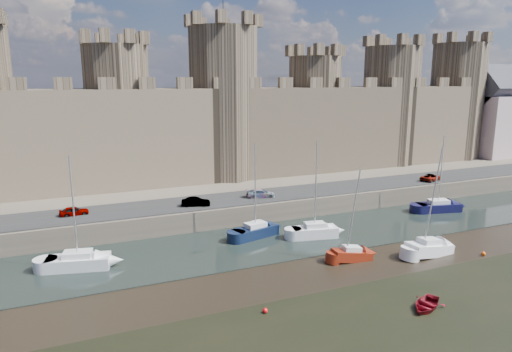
% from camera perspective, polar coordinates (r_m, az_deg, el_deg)
% --- Properties ---
extents(water_channel, '(160.00, 12.00, 0.08)m').
position_cam_1_polar(water_channel, '(52.21, 2.84, -7.95)').
color(water_channel, black).
rests_on(water_channel, ground).
extents(quay, '(160.00, 60.00, 2.50)m').
position_cam_1_polar(quay, '(84.61, -7.76, 0.62)').
color(quay, '#4C443A').
rests_on(quay, ground).
extents(road, '(160.00, 7.00, 0.10)m').
position_cam_1_polar(road, '(60.21, -1.26, -2.70)').
color(road, black).
rests_on(road, quay).
extents(castle, '(108.50, 11.00, 29.00)m').
position_cam_1_polar(castle, '(71.51, -5.95, 7.02)').
color(castle, '#42382B').
rests_on(castle, quay).
extents(car_0, '(3.27, 1.49, 1.09)m').
position_cam_1_polar(car_0, '(56.39, -21.79, -4.10)').
color(car_0, gray).
rests_on(car_0, quay).
extents(car_1, '(3.70, 2.20, 1.15)m').
position_cam_1_polar(car_1, '(56.53, -7.53, -3.24)').
color(car_1, gray).
rests_on(car_1, quay).
extents(car_2, '(4.11, 2.46, 1.12)m').
position_cam_1_polar(car_2, '(60.18, 0.59, -2.21)').
color(car_2, gray).
rests_on(car_2, quay).
extents(car_3, '(4.40, 3.07, 1.11)m').
position_cam_1_polar(car_3, '(74.95, 21.03, -0.16)').
color(car_3, gray).
rests_on(car_3, quay).
extents(sailboat_0, '(6.22, 3.55, 10.95)m').
position_cam_1_polar(sailboat_0, '(47.51, -21.35, -9.86)').
color(sailboat_0, silver).
rests_on(sailboat_0, ground).
extents(sailboat_1, '(5.76, 3.39, 10.82)m').
position_cam_1_polar(sailboat_1, '(52.73, -0.08, -6.81)').
color(sailboat_1, black).
rests_on(sailboat_1, ground).
extents(sailboat_2, '(5.42, 2.96, 11.08)m').
position_cam_1_polar(sailboat_2, '(53.01, 7.33, -6.79)').
color(sailboat_2, silver).
rests_on(sailboat_2, ground).
extents(sailboat_3, '(6.29, 3.53, 10.40)m').
position_cam_1_polar(sailboat_3, '(67.39, 21.81, -3.52)').
color(sailboat_3, black).
rests_on(sailboat_3, ground).
extents(sailboat_4, '(4.20, 1.97, 9.50)m').
position_cam_1_polar(sailboat_4, '(47.40, 11.86, -9.48)').
color(sailboat_4, maroon).
rests_on(sailboat_4, ground).
extents(sailboat_5, '(5.38, 2.42, 11.31)m').
position_cam_1_polar(sailboat_5, '(50.99, 20.80, -8.36)').
color(sailboat_5, white).
rests_on(sailboat_5, ground).
extents(dinghy_4, '(4.12, 3.73, 0.70)m').
position_cam_1_polar(dinghy_4, '(39.95, 20.50, -14.83)').
color(dinghy_4, maroon).
rests_on(dinghy_4, ground).
extents(buoy_1, '(0.40, 0.40, 0.40)m').
position_cam_1_polar(buoy_1, '(37.09, 1.15, -16.46)').
color(buoy_1, '#FE0B0E').
rests_on(buoy_1, ground).
extents(buoy_3, '(0.43, 0.43, 0.43)m').
position_cam_1_polar(buoy_3, '(53.21, 26.55, -8.68)').
color(buoy_3, '#FF520B').
rests_on(buoy_3, ground).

